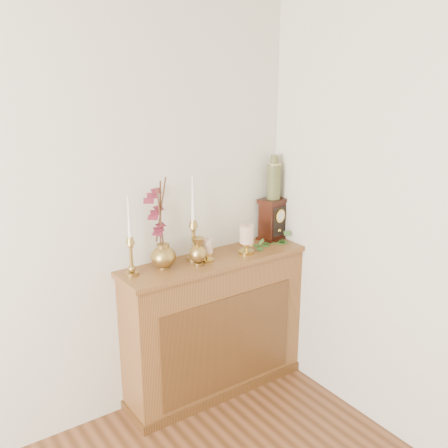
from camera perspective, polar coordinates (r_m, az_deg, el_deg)
room_walls at (r=0.65m, az=-0.83°, el=-21.61°), size 4.08×4.58×2.64m
console_shelf at (r=3.45m, az=-0.94°, el=-11.36°), size 1.24×0.34×0.93m
candlestick_left at (r=2.97m, az=-10.12°, el=-2.80°), size 0.08×0.08×0.46m
candlestick_center at (r=3.15m, az=-3.35°, el=-1.05°), size 0.09×0.09×0.52m
bud_vase at (r=3.10m, az=-2.84°, el=-3.04°), size 0.11×0.11×0.17m
ginger_jar at (r=3.05m, az=-7.28°, el=-0.25°), size 0.22×0.24×0.55m
pillar_candle_left at (r=3.16m, az=-1.85°, el=-2.70°), size 0.08×0.08×0.15m
pillar_candle_right at (r=3.28m, az=2.48°, el=-1.52°), size 0.10×0.10×0.19m
ivy_garland at (r=3.43m, az=4.85°, el=-2.27°), size 0.41×0.15×0.08m
mantel_clock at (r=3.55m, az=5.37°, el=0.52°), size 0.21×0.17×0.28m
ceramic_vase at (r=3.49m, az=5.46°, el=4.86°), size 0.09×0.09×0.29m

